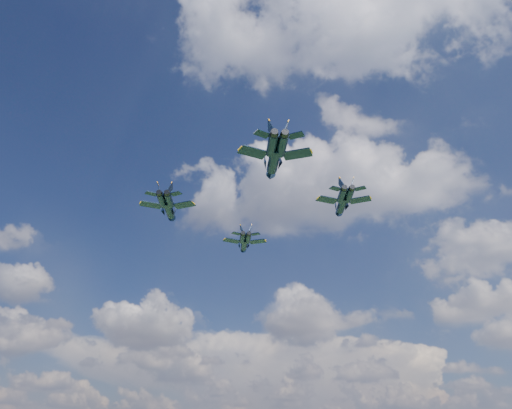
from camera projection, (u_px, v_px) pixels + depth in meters
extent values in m
cylinder|color=black|center=(244.00, 244.00, 124.05)|extent=(4.47, 7.89, 1.58)
cone|color=black|center=(243.00, 251.00, 128.59)|extent=(2.25, 2.67, 1.49)
ellipsoid|color=brown|center=(244.00, 246.00, 126.85)|extent=(1.75, 2.64, 0.72)
cube|color=black|center=(232.00, 241.00, 122.26)|extent=(4.47, 4.45, 0.16)
cube|color=black|center=(257.00, 242.00, 122.71)|extent=(4.05, 2.31, 0.16)
cube|color=black|center=(236.00, 233.00, 118.17)|extent=(2.35, 2.46, 0.12)
cube|color=black|center=(255.00, 234.00, 118.50)|extent=(2.22, 1.51, 0.12)
cube|color=black|center=(242.00, 230.00, 119.44)|extent=(1.57, 2.18, 2.64)
cube|color=black|center=(250.00, 230.00, 119.58)|extent=(1.41, 2.59, 2.64)
cylinder|color=black|center=(169.00, 209.00, 105.04)|extent=(4.27, 8.63, 1.71)
cone|color=black|center=(173.00, 220.00, 109.96)|extent=(2.30, 2.84, 1.61)
ellipsoid|color=brown|center=(171.00, 213.00, 108.07)|extent=(1.73, 2.86, 0.78)
cube|color=black|center=(151.00, 205.00, 103.33)|extent=(4.92, 4.69, 0.17)
cube|color=black|center=(184.00, 205.00, 103.36)|extent=(4.51, 2.75, 0.17)
cube|color=black|center=(151.00, 194.00, 98.83)|extent=(2.60, 2.62, 0.13)
cube|color=black|center=(176.00, 194.00, 98.85)|extent=(2.48, 1.79, 0.13)
cube|color=black|center=(159.00, 190.00, 100.11)|extent=(1.52, 2.46, 2.85)
cube|color=black|center=(170.00, 190.00, 100.12)|extent=(1.47, 2.83, 2.85)
cylinder|color=black|center=(342.00, 204.00, 106.11)|extent=(4.27, 8.66, 1.71)
cone|color=black|center=(338.00, 215.00, 111.04)|extent=(2.30, 2.85, 1.61)
ellipsoid|color=brown|center=(340.00, 208.00, 109.15)|extent=(1.72, 2.87, 0.78)
cube|color=black|center=(327.00, 200.00, 104.40)|extent=(4.93, 4.70, 0.17)
cube|color=black|center=(360.00, 200.00, 104.41)|extent=(4.53, 2.77, 0.17)
cube|color=black|center=(335.00, 188.00, 99.89)|extent=(2.61, 2.63, 0.13)
cube|color=black|center=(360.00, 189.00, 99.90)|extent=(2.49, 1.80, 0.13)
cube|color=black|center=(341.00, 185.00, 101.17)|extent=(1.52, 2.47, 2.86)
cube|color=black|center=(352.00, 185.00, 101.17)|extent=(1.47, 2.83, 2.86)
cylinder|color=black|center=(274.00, 160.00, 88.69)|extent=(5.47, 9.68, 1.93)
cone|color=black|center=(270.00, 177.00, 94.25)|extent=(2.75, 3.28, 1.83)
ellipsoid|color=brown|center=(272.00, 167.00, 92.12)|extent=(2.14, 3.24, 0.88)
cube|color=black|center=(253.00, 152.00, 86.50)|extent=(5.49, 5.45, 0.19)
cube|color=black|center=(297.00, 154.00, 87.03)|extent=(4.96, 2.82, 0.19)
cube|color=black|center=(262.00, 134.00, 81.48)|extent=(2.89, 3.02, 0.15)
cube|color=black|center=(296.00, 135.00, 81.87)|extent=(2.73, 1.86, 0.15)
cube|color=black|center=(271.00, 130.00, 83.03)|extent=(1.92, 2.68, 3.24)
cube|color=black|center=(285.00, 130.00, 83.19)|extent=(1.73, 3.18, 3.24)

